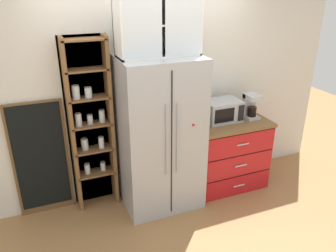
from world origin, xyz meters
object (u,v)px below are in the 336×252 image
at_px(microwave, 222,111).
at_px(chalkboard_menu, 41,159).
at_px(bottle_cobalt, 230,112).
at_px(coffee_maker, 251,106).
at_px(refrigerator, 160,134).
at_px(bottle_green, 199,115).
at_px(mug_charcoal, 233,119).

relative_size(microwave, chalkboard_menu, 0.33).
distance_m(bottle_cobalt, chalkboard_menu, 2.28).
relative_size(coffee_maker, chalkboard_menu, 0.23).
bearing_deg(bottle_cobalt, refrigerator, -176.81).
bearing_deg(refrigerator, bottle_green, 6.64).
relative_size(refrigerator, bottle_cobalt, 7.20).
height_order(mug_charcoal, bottle_green, bottle_green).
relative_size(refrigerator, bottle_green, 6.19).
distance_m(mug_charcoal, bottle_green, 0.43).
bearing_deg(microwave, refrigerator, -174.30).
xyz_separation_m(mug_charcoal, bottle_cobalt, (-0.00, 0.07, 0.06)).
bearing_deg(microwave, mug_charcoal, -47.04).
distance_m(coffee_maker, bottle_green, 0.71).
distance_m(bottle_green, chalkboard_menu, 1.88).
bearing_deg(bottle_cobalt, chalkboard_menu, 173.19).
xyz_separation_m(microwave, chalkboard_menu, (-2.15, 0.24, -0.35)).
height_order(bottle_green, chalkboard_menu, chalkboard_menu).
bearing_deg(bottle_green, microwave, 4.16).
xyz_separation_m(bottle_green, chalkboard_menu, (-1.83, 0.26, -0.35)).
bearing_deg(mug_charcoal, microwave, 132.96).
distance_m(bottle_green, bottle_cobalt, 0.42).
height_order(microwave, coffee_maker, coffee_maker).
height_order(refrigerator, bottle_cobalt, refrigerator).
distance_m(mug_charcoal, bottle_cobalt, 0.09).
bearing_deg(chalkboard_menu, microwave, -6.25).
height_order(microwave, mug_charcoal, microwave).
relative_size(refrigerator, coffee_maker, 5.76).
height_order(mug_charcoal, chalkboard_menu, chalkboard_menu).
distance_m(refrigerator, mug_charcoal, 0.95).
distance_m(coffee_maker, bottle_cobalt, 0.30).
bearing_deg(bottle_cobalt, microwave, 160.72).
distance_m(coffee_maker, chalkboard_menu, 2.58).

